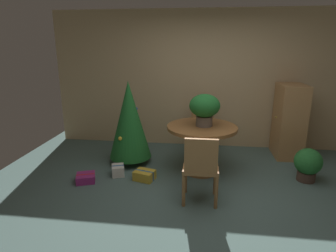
% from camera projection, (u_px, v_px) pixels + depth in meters
% --- Properties ---
extents(ground_plane, '(6.60, 6.60, 0.00)m').
position_uv_depth(ground_plane, '(205.00, 200.00, 3.68)').
color(ground_plane, '#4C6660').
extents(back_wall_panel, '(6.00, 0.10, 2.60)m').
position_uv_depth(back_wall_panel, '(208.00, 80.00, 5.42)').
color(back_wall_panel, tan).
rests_on(back_wall_panel, ground_plane).
extents(round_dining_table, '(1.07, 1.07, 0.76)m').
position_uv_depth(round_dining_table, '(202.00, 139.00, 4.36)').
color(round_dining_table, brown).
rests_on(round_dining_table, ground_plane).
extents(flower_vase, '(0.46, 0.46, 0.49)m').
position_uv_depth(flower_vase, '(205.00, 107.00, 4.23)').
color(flower_vase, '#665B51').
rests_on(flower_vase, round_dining_table).
extents(wooden_chair_near, '(0.44, 0.39, 0.90)m').
position_uv_depth(wooden_chair_near, '(201.00, 166.00, 3.49)').
color(wooden_chair_near, '#9E6B3D').
rests_on(wooden_chair_near, ground_plane).
extents(wooden_chair_far, '(0.45, 0.39, 0.99)m').
position_uv_depth(wooden_chair_far, '(202.00, 124.00, 5.19)').
color(wooden_chair_far, '#9E6B3D').
rests_on(wooden_chair_far, ground_plane).
extents(holiday_tree, '(0.71, 0.71, 1.40)m').
position_uv_depth(holiday_tree, '(129.00, 120.00, 4.68)').
color(holiday_tree, brown).
rests_on(holiday_tree, ground_plane).
extents(gift_box_cream, '(0.25, 0.27, 0.16)m').
position_uv_depth(gift_box_cream, '(118.00, 170.00, 4.38)').
color(gift_box_cream, silver).
rests_on(gift_box_cream, ground_plane).
extents(gift_box_purple, '(0.34, 0.33, 0.11)m').
position_uv_depth(gift_box_purple, '(86.00, 178.00, 4.18)').
color(gift_box_purple, '#9E287A').
rests_on(gift_box_purple, ground_plane).
extents(gift_box_gold, '(0.34, 0.30, 0.14)m').
position_uv_depth(gift_box_gold, '(144.00, 175.00, 4.23)').
color(gift_box_gold, gold).
rests_on(gift_box_gold, ground_plane).
extents(wooden_cabinet, '(0.46, 0.66, 1.30)m').
position_uv_depth(wooden_cabinet, '(289.00, 121.00, 5.01)').
color(wooden_cabinet, '#B27F4C').
rests_on(wooden_cabinet, ground_plane).
extents(potted_plant, '(0.39, 0.39, 0.50)m').
position_uv_depth(potted_plant, '(308.00, 164.00, 4.15)').
color(potted_plant, '#4C382D').
rests_on(potted_plant, ground_plane).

